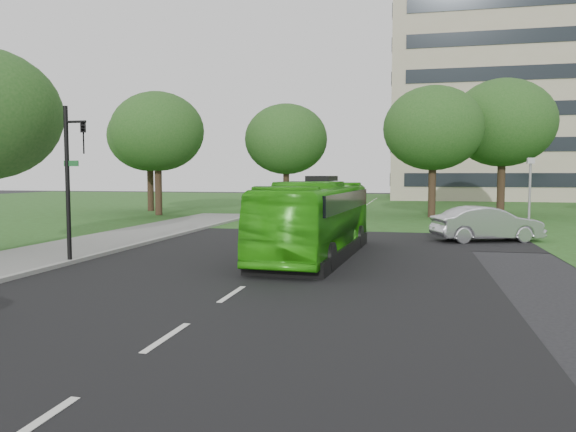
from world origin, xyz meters
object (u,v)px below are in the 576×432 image
(tree_park_a, at_px, (157,132))
(camera_pole, at_px, (530,187))
(tree_park_b, at_px, (286,139))
(tree_park_c, at_px, (433,128))
(office_building, at_px, (554,101))
(bus, at_px, (316,219))
(tree_park_d, at_px, (503,123))
(sedan, at_px, (487,224))
(tree_park_f, at_px, (150,136))
(traffic_light, at_px, (72,172))

(tree_park_a, distance_m, camera_pole, 27.38)
(tree_park_b, bearing_deg, tree_park_c, -15.43)
(office_building, bearing_deg, tree_park_c, -114.22)
(tree_park_a, distance_m, bus, 24.93)
(tree_park_b, distance_m, tree_park_c, 12.09)
(office_building, xyz_separation_m, tree_park_d, (-10.67, -31.75, -5.41))
(bus, bearing_deg, office_building, 73.16)
(office_building, xyz_separation_m, sedan, (-13.93, -50.16, -11.68))
(tree_park_c, xyz_separation_m, tree_park_f, (-23.32, 2.10, -0.09))
(tree_park_b, relative_size, camera_pole, 2.28)
(tree_park_a, relative_size, bus, 0.91)
(tree_park_b, height_order, sedan, tree_park_b)
(camera_pole, bearing_deg, sedan, -137.24)
(tree_park_b, bearing_deg, bus, -74.72)
(tree_park_d, xyz_separation_m, camera_pole, (-1.28, -17.71, -4.55))
(tree_park_a, xyz_separation_m, camera_pole, (24.50, -11.60, -3.87))
(tree_park_c, distance_m, camera_pole, 15.02)
(tree_park_d, distance_m, sedan, 19.72)
(office_building, height_order, tree_park_d, office_building)
(office_building, height_order, tree_park_c, office_building)
(tree_park_a, xyz_separation_m, tree_park_c, (20.47, 2.33, 0.07))
(office_building, bearing_deg, traffic_light, -115.67)
(sedan, bearing_deg, camera_pole, -90.20)
(bus, bearing_deg, traffic_light, -152.56)
(tree_park_f, bearing_deg, bus, -51.80)
(tree_park_a, bearing_deg, camera_pole, -25.34)
(tree_park_b, distance_m, traffic_light, 28.17)
(camera_pole, bearing_deg, office_building, 99.49)
(office_building, distance_m, tree_park_c, 39.42)
(tree_park_a, height_order, traffic_light, tree_park_a)
(tree_park_c, relative_size, traffic_light, 1.73)
(tree_park_c, height_order, sedan, tree_park_c)
(office_building, bearing_deg, sedan, -105.52)
(tree_park_c, height_order, bus, tree_park_c)
(tree_park_b, bearing_deg, tree_park_a, -147.87)
(tree_park_b, height_order, tree_park_d, tree_park_d)
(tree_park_b, bearing_deg, tree_park_d, 1.92)
(traffic_light, bearing_deg, tree_park_b, 64.36)
(traffic_light, bearing_deg, tree_park_d, 34.47)
(office_building, relative_size, tree_park_a, 4.25)
(tree_park_a, height_order, tree_park_c, tree_park_c)
(tree_park_b, bearing_deg, tree_park_f, -174.56)
(tree_park_d, distance_m, traffic_light, 34.15)
(tree_park_a, relative_size, tree_park_b, 1.05)
(tree_park_b, xyz_separation_m, tree_park_f, (-11.67, -1.11, 0.35))
(sedan, distance_m, camera_pole, 2.70)
(camera_pole, bearing_deg, traffic_light, -124.39)
(office_building, distance_m, tree_park_b, 43.01)
(tree_park_a, height_order, tree_park_f, tree_park_a)
(tree_park_c, xyz_separation_m, bus, (-4.98, -21.21, -5.03))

